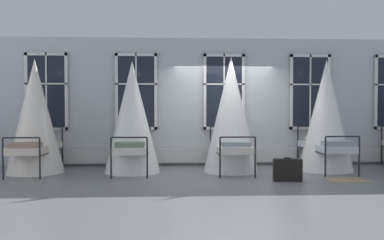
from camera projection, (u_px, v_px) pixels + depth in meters
The scene contains 9 objects.
ground at pixel (231, 172), 9.45m from camera, with size 26.21×26.21×0.00m, color slate.
back_wall_with_windows at pixel (223, 102), 10.69m from camera, with size 14.10×0.10×3.20m, color silver.
window_bank at pixel (224, 125), 10.59m from camera, with size 9.85×0.10×2.74m.
cot_first at pixel (35, 118), 9.37m from camera, with size 1.25×1.83×2.55m.
cot_second at pixel (132, 119), 9.45m from camera, with size 1.25×1.84×2.50m.
cot_third at pixel (231, 116), 9.54m from camera, with size 1.25×1.84×2.61m.
cot_fourth at pixel (326, 117), 9.71m from camera, with size 1.25×1.84×2.56m.
rug_fourth at pixel (347, 180), 8.44m from camera, with size 0.80×0.56×0.01m, color #8E7A5B.
suitcase_dark at pixel (287, 170), 8.34m from camera, with size 0.58×0.28×0.47m.
Camera 1 is at (-1.35, -9.36, 1.47)m, focal length 39.33 mm.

